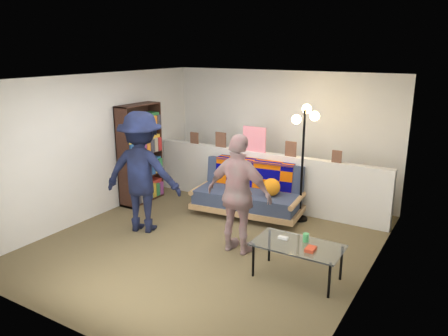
# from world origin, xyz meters

# --- Properties ---
(ground) EXTENTS (5.00, 5.00, 0.00)m
(ground) POSITION_xyz_m (0.00, 0.00, 0.00)
(ground) COLOR brown
(ground) RESTS_ON ground
(room_shell) EXTENTS (4.60, 5.05, 2.45)m
(room_shell) POSITION_xyz_m (0.00, 0.47, 1.67)
(room_shell) COLOR silver
(room_shell) RESTS_ON ground
(half_wall_ledge) EXTENTS (4.45, 0.15, 1.00)m
(half_wall_ledge) POSITION_xyz_m (0.00, 1.80, 0.50)
(half_wall_ledge) COLOR silver
(half_wall_ledge) RESTS_ON ground
(ledge_decor) EXTENTS (2.97, 0.02, 0.45)m
(ledge_decor) POSITION_xyz_m (-0.23, 1.78, 1.18)
(ledge_decor) COLOR brown
(ledge_decor) RESTS_ON half_wall_ledge
(futon_sofa) EXTENTS (1.94, 1.08, 0.80)m
(futon_sofa) POSITION_xyz_m (-0.03, 1.31, 0.37)
(futon_sofa) COLOR #AC8254
(futon_sofa) RESTS_ON ground
(bookshelf) EXTENTS (0.30, 0.91, 1.82)m
(bookshelf) POSITION_xyz_m (-2.08, 0.86, 0.85)
(bookshelf) COLOR black
(bookshelf) RESTS_ON ground
(coffee_table) EXTENTS (1.09, 0.61, 0.57)m
(coffee_table) POSITION_xyz_m (1.51, -0.32, 0.43)
(coffee_table) COLOR black
(coffee_table) RESTS_ON ground
(floor_lamp) EXTENTS (0.45, 0.37, 1.93)m
(floor_lamp) POSITION_xyz_m (0.82, 1.54, 1.37)
(floor_lamp) COLOR black
(floor_lamp) RESTS_ON ground
(person_left) EXTENTS (1.37, 1.02, 1.89)m
(person_left) POSITION_xyz_m (-1.15, -0.14, 0.94)
(person_left) COLOR black
(person_left) RESTS_ON ground
(person_right) EXTENTS (1.00, 0.43, 1.69)m
(person_right) POSITION_xyz_m (0.51, -0.05, 0.85)
(person_right) COLOR #CC8488
(person_right) RESTS_ON ground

